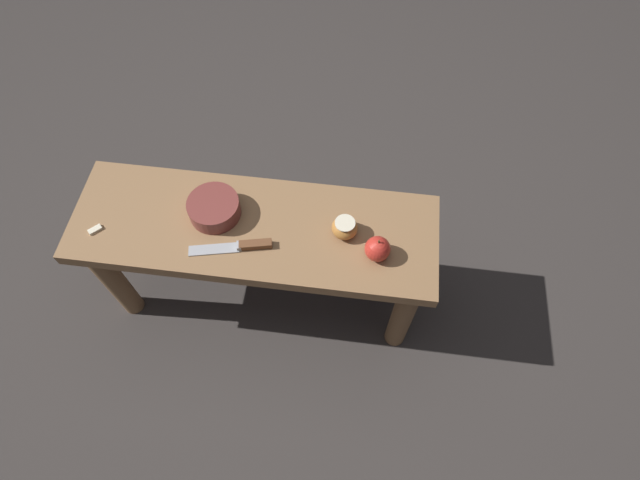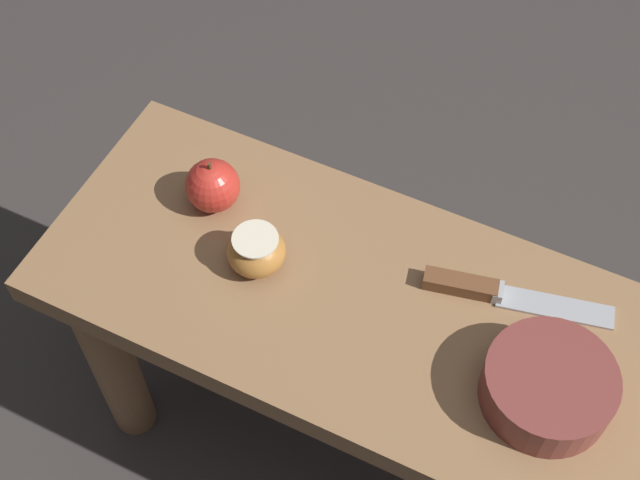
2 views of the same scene
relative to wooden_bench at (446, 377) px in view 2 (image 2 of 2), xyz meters
name	(u,v)px [view 2 (image 2 of 2)]	position (x,y,z in m)	size (l,w,h in m)	color
ground_plane	(420,477)	(0.00, 0.00, -0.37)	(8.00, 8.00, 0.00)	#383330
wooden_bench	(446,377)	(0.00, 0.00, 0.00)	(1.06, 0.34, 0.47)	olive
knife	(489,291)	(-0.01, -0.07, 0.11)	(0.23, 0.08, 0.02)	#9EA0A5
apple_whole	(213,186)	(0.36, -0.05, 0.14)	(0.07, 0.07, 0.08)	red
apple_cut	(256,251)	(0.26, 0.01, 0.13)	(0.07, 0.07, 0.05)	#B27233
bowl	(548,386)	(-0.12, 0.03, 0.13)	(0.15, 0.15, 0.05)	brown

